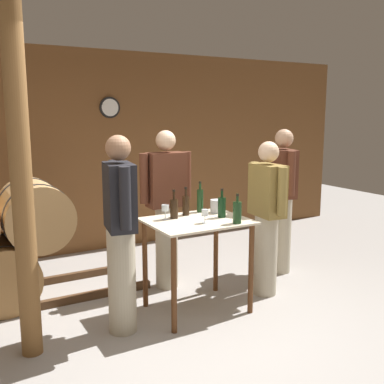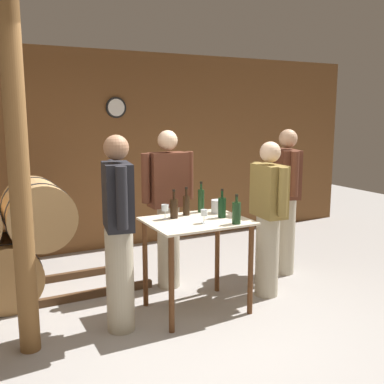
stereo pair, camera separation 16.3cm
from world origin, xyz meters
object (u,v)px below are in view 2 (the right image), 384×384
wine_bottle_left (186,205)px  wine_bottle_far_right (222,207)px  person_visitor_bearded (168,206)px  wine_bottle_center (201,200)px  wooden_post (20,183)px  wine_bottle_far_left (174,208)px  wine_glass_near_center (204,213)px  person_visitor_near_door (119,230)px  ice_bucket (218,206)px  wine_glass_near_left (165,208)px  person_visitor_with_scarf (286,199)px  wine_bottle_right (236,212)px  person_host (268,216)px

wine_bottle_left → wine_bottle_far_right: size_ratio=1.00×
person_visitor_bearded → wine_bottle_center: bearing=-63.0°
wooden_post → wine_bottle_far_left: size_ratio=9.71×
wine_bottle_far_left → wine_bottle_center: 0.37m
wine_glass_near_center → wine_bottle_left: bearing=89.8°
wine_bottle_far_right → person_visitor_near_door: size_ratio=0.16×
wooden_post → ice_bucket: bearing=7.1°
wooden_post → wine_bottle_left: bearing=10.4°
ice_bucket → wine_glass_near_left: bearing=-178.1°
wine_glass_near_center → person_visitor_with_scarf: 1.50m
wine_glass_near_left → person_visitor_with_scarf: bearing=9.4°
wine_glass_near_center → person_visitor_near_door: size_ratio=0.07×
wine_bottle_left → person_visitor_with_scarf: person_visitor_with_scarf is taller
wine_bottle_right → ice_bucket: size_ratio=2.07×
wooden_post → wine_glass_near_left: size_ratio=19.04×
person_host → wine_glass_near_left: bearing=170.8°
wine_bottle_far_left → wine_bottle_far_right: (0.42, -0.19, 0.00)m
wine_bottle_right → person_host: person_host is taller
person_host → person_visitor_near_door: bearing=-178.3°
wine_bottle_left → wine_glass_near_center: wine_bottle_left is taller
wine_bottle_left → person_visitor_with_scarf: size_ratio=0.16×
wine_bottle_center → wine_glass_near_left: 0.47m
wine_bottle_far_left → wine_bottle_far_right: 0.46m
wooden_post → wine_glass_near_center: bearing=-3.0°
wine_bottle_far_left → person_visitor_near_door: 0.67m
wine_glass_near_left → wine_bottle_far_left: bearing=4.8°
wine_glass_near_center → person_visitor_bearded: size_ratio=0.07×
ice_bucket → person_visitor_near_door: size_ratio=0.08×
person_visitor_bearded → person_visitor_near_door: person_visitor_near_door is taller
wine_bottle_right → wine_glass_near_left: 0.67m
person_host → wooden_post: bearing=-179.0°
wine_bottle_far_right → person_visitor_bearded: size_ratio=0.16×
wine_bottle_left → ice_bucket: (0.33, -0.05, -0.04)m
wine_bottle_right → person_host: (0.56, 0.28, -0.15)m
wine_bottle_center → person_visitor_near_door: (-0.98, -0.35, -0.11)m
wooden_post → wine_glass_near_left: 1.35m
wine_bottle_left → person_host: bearing=-16.6°
wine_bottle_right → wine_bottle_left: bearing=115.5°
wine_bottle_far_right → ice_bucket: wine_bottle_far_right is taller
wine_bottle_left → person_host: 0.86m
wine_bottle_far_left → wine_glass_near_center: wine_bottle_far_left is taller
person_host → wine_glass_near_center: bearing=-171.4°
wine_bottle_far_left → person_visitor_with_scarf: (1.55, 0.26, -0.09)m
wine_glass_near_left → person_host: size_ratio=0.09×
wine_glass_near_center → wooden_post: bearing=177.0°
ice_bucket → person_visitor_with_scarf: (1.06, 0.25, -0.06)m
wine_bottle_far_left → person_visitor_near_door: bearing=-159.9°
wine_bottle_far_left → ice_bucket: wine_bottle_far_left is taller
wooden_post → wine_bottle_far_right: wooden_post is taller
wine_bottle_far_left → person_visitor_with_scarf: size_ratio=0.16×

